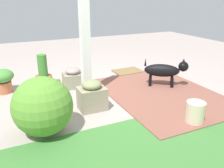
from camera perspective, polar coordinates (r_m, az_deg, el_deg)
ground_plane at (r=4.24m, az=-0.24°, el=-2.20°), size 12.00×12.00×0.00m
brick_path at (r=4.30m, az=11.98°, el=-2.23°), size 1.80×2.40×0.02m
porch_pillar at (r=3.90m, az=-6.58°, el=11.29°), size 0.14×0.14×2.04m
stone_planter_nearest at (r=4.52m, az=-9.37°, el=1.45°), size 0.38×0.35×0.39m
stone_planter_mid at (r=3.58m, az=-4.87°, el=-2.83°), size 0.41×0.32×0.47m
round_shrub at (r=3.01m, az=-16.42°, el=-5.21°), size 0.74×0.74×0.74m
terracotta_pot_tall at (r=4.67m, az=-16.25°, el=2.02°), size 0.32×0.32×0.62m
terracotta_pot_broad at (r=4.61m, az=-24.99°, el=1.04°), size 0.40×0.40×0.43m
dog at (r=4.56m, az=12.69°, el=3.25°), size 0.74×0.60×0.56m
ceramic_urn at (r=3.41m, az=19.46°, el=-6.51°), size 0.26×0.26×0.30m
doormat at (r=5.44m, az=3.86°, el=3.10°), size 0.65×0.48×0.03m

